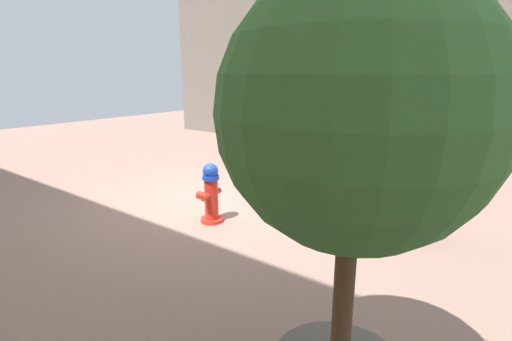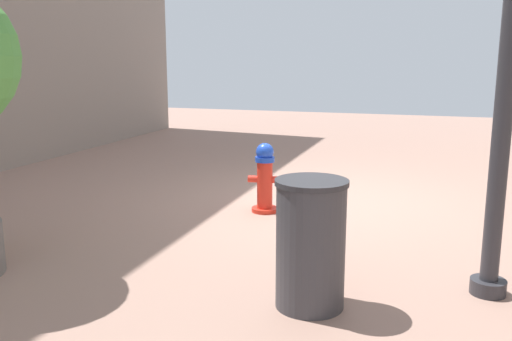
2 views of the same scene
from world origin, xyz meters
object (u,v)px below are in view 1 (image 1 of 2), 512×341
Objects in this scene: street_lamp at (404,55)px; planter_tree at (353,149)px; fire_hydrant at (211,193)px; trash_bin at (414,201)px; bench_near at (298,139)px.

planter_tree is at bearing 13.23° from street_lamp.
fire_hydrant is 0.86× the size of trash_bin.
fire_hydrant is 0.23× the size of street_lamp.
trash_bin is (3.04, 3.43, -0.00)m from bench_near.
trash_bin is at bearing -173.16° from planter_tree.
bench_near is 3.73m from street_lamp.
trash_bin reaches higher than fire_hydrant.
fire_hydrant is 3.61m from planter_tree.
fire_hydrant is 3.53m from street_lamp.
planter_tree is at bearing 31.98° from bench_near.
trash_bin is at bearing 48.43° from bench_near.
planter_tree is at bearing 6.84° from trash_bin.
fire_hydrant is at bearing -36.05° from street_lamp.
street_lamp is (-2.41, 1.76, 1.88)m from fire_hydrant.
fire_hydrant is 0.34× the size of planter_tree.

